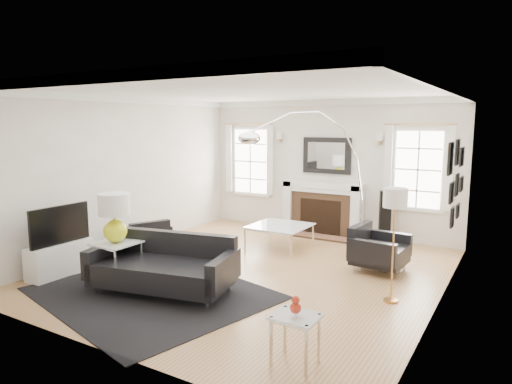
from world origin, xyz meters
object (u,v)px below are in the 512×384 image
Objects in this scene: armchair_left at (145,239)px; arc_floor_lamp at (307,177)px; sofa at (165,267)px; armchair_right at (376,250)px; gourd_lamp at (115,214)px; coffee_table at (280,227)px; fireplace at (322,209)px.

arc_floor_lamp reaches higher than armchair_left.
arc_floor_lamp reaches higher than sofa.
armchair_right is 0.35× the size of arc_floor_lamp.
armchair_left is 1.66m from gourd_lamp.
sofa is 2.92m from arc_floor_lamp.
armchair_left is at bearing -161.06° from armchair_right.
armchair_right reaches higher than coffee_table.
sofa is at bearing 11.35° from gourd_lamp.
armchair_left is at bearing -124.47° from fireplace.
armchair_left is 3.05m from arc_floor_lamp.
armchair_left is at bearing 119.05° from gourd_lamp.
armchair_right is (3.74, 1.28, 0.02)m from armchair_left.
fireplace is 1.67× the size of coffee_table.
armchair_left is at bearing -150.70° from arc_floor_lamp.
sofa reaches higher than armchair_left.
fireplace is 1.66× the size of armchair_left.
coffee_table is at bearing 82.57° from sofa.
gourd_lamp is at bearing -123.07° from arc_floor_lamp.
fireplace is 1.48m from coffee_table.
fireplace is at bearing 103.11° from arc_floor_lamp.
coffee_table is at bearing -99.25° from fireplace.
arc_floor_lamp reaches higher than gourd_lamp.
fireplace is 0.80× the size of sofa.
fireplace is 1.84× the size of armchair_right.
armchair_right is 1.67m from arc_floor_lamp.
fireplace reaches higher than armchair_right.
fireplace is 4.24m from sofa.
armchair_right is at bearing 18.94° from armchair_left.
arc_floor_lamp is at bearing 68.88° from sofa.
fireplace reaches higher than sofa.
fireplace reaches higher than coffee_table.
gourd_lamp is (0.72, -1.30, 0.74)m from armchair_left.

